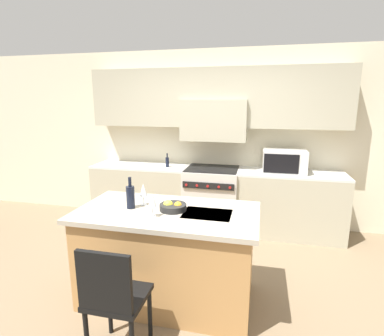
{
  "coord_description": "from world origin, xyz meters",
  "views": [
    {
      "loc": [
        0.7,
        -2.52,
        1.92
      ],
      "look_at": [
        -0.07,
        0.77,
        1.17
      ],
      "focal_mm": 28.0,
      "sensor_mm": 36.0,
      "label": 1
    }
  ],
  "objects_px": {
    "wine_glass_near": "(152,201)",
    "fruit_bowl": "(173,207)",
    "microwave": "(284,161)",
    "wine_glass_far": "(143,190)",
    "island_chair": "(113,296)",
    "wine_bottle": "(131,196)",
    "range_stove": "(212,198)",
    "oil_bottle_on_counter": "(167,162)"
  },
  "relations": [
    {
      "from": "wine_glass_near",
      "to": "fruit_bowl",
      "type": "bearing_deg",
      "value": 57.47
    },
    {
      "from": "microwave",
      "to": "wine_glass_far",
      "type": "distance_m",
      "value": 2.23
    },
    {
      "from": "fruit_bowl",
      "to": "wine_glass_far",
      "type": "bearing_deg",
      "value": 166.43
    },
    {
      "from": "wine_glass_far",
      "to": "fruit_bowl",
      "type": "xyz_separation_m",
      "value": [
        0.32,
        -0.08,
        -0.12
      ]
    },
    {
      "from": "island_chair",
      "to": "wine_bottle",
      "type": "distance_m",
      "value": 0.96
    },
    {
      "from": "wine_glass_far",
      "to": "range_stove",
      "type": "bearing_deg",
      "value": 76.43
    },
    {
      "from": "wine_bottle",
      "to": "fruit_bowl",
      "type": "xyz_separation_m",
      "value": [
        0.41,
        0.03,
        -0.08
      ]
    },
    {
      "from": "wine_glass_near",
      "to": "oil_bottle_on_counter",
      "type": "bearing_deg",
      "value": 104.0
    },
    {
      "from": "microwave",
      "to": "island_chair",
      "type": "height_order",
      "value": "microwave"
    },
    {
      "from": "wine_glass_near",
      "to": "oil_bottle_on_counter",
      "type": "height_order",
      "value": "oil_bottle_on_counter"
    },
    {
      "from": "oil_bottle_on_counter",
      "to": "wine_glass_far",
      "type": "bearing_deg",
      "value": -80.2
    },
    {
      "from": "wine_bottle",
      "to": "fruit_bowl",
      "type": "bearing_deg",
      "value": 4.55
    },
    {
      "from": "range_stove",
      "to": "wine_bottle",
      "type": "height_order",
      "value": "wine_bottle"
    },
    {
      "from": "fruit_bowl",
      "to": "oil_bottle_on_counter",
      "type": "distance_m",
      "value": 1.85
    },
    {
      "from": "island_chair",
      "to": "wine_glass_near",
      "type": "xyz_separation_m",
      "value": [
        0.08,
        0.63,
        0.52
      ]
    },
    {
      "from": "island_chair",
      "to": "fruit_bowl",
      "type": "height_order",
      "value": "fruit_bowl"
    },
    {
      "from": "microwave",
      "to": "island_chair",
      "type": "xyz_separation_m",
      "value": [
        -1.32,
        -2.61,
        -0.55
      ]
    },
    {
      "from": "range_stove",
      "to": "fruit_bowl",
      "type": "height_order",
      "value": "fruit_bowl"
    },
    {
      "from": "range_stove",
      "to": "wine_glass_far",
      "type": "xyz_separation_m",
      "value": [
        -0.41,
        -1.69,
        0.6
      ]
    },
    {
      "from": "microwave",
      "to": "oil_bottle_on_counter",
      "type": "distance_m",
      "value": 1.73
    },
    {
      "from": "wine_glass_far",
      "to": "wine_bottle",
      "type": "bearing_deg",
      "value": -127.9
    },
    {
      "from": "microwave",
      "to": "wine_glass_far",
      "type": "relative_size",
      "value": 2.7
    },
    {
      "from": "wine_bottle",
      "to": "oil_bottle_on_counter",
      "type": "xyz_separation_m",
      "value": [
        -0.2,
        1.77,
        -0.02
      ]
    },
    {
      "from": "microwave",
      "to": "range_stove",
      "type": "bearing_deg",
      "value": -178.96
    },
    {
      "from": "microwave",
      "to": "wine_glass_near",
      "type": "height_order",
      "value": "microwave"
    },
    {
      "from": "microwave",
      "to": "wine_bottle",
      "type": "height_order",
      "value": "microwave"
    },
    {
      "from": "fruit_bowl",
      "to": "wine_bottle",
      "type": "bearing_deg",
      "value": -175.45
    },
    {
      "from": "wine_bottle",
      "to": "wine_glass_far",
      "type": "bearing_deg",
      "value": 52.1
    },
    {
      "from": "microwave",
      "to": "wine_glass_near",
      "type": "bearing_deg",
      "value": -122.07
    },
    {
      "from": "wine_glass_far",
      "to": "fruit_bowl",
      "type": "relative_size",
      "value": 0.86
    },
    {
      "from": "microwave",
      "to": "island_chair",
      "type": "bearing_deg",
      "value": -116.8
    },
    {
      "from": "wine_bottle",
      "to": "wine_glass_near",
      "type": "distance_m",
      "value": 0.33
    },
    {
      "from": "wine_bottle",
      "to": "oil_bottle_on_counter",
      "type": "bearing_deg",
      "value": 96.48
    },
    {
      "from": "fruit_bowl",
      "to": "wine_glass_near",
      "type": "bearing_deg",
      "value": -122.53
    },
    {
      "from": "island_chair",
      "to": "wine_glass_far",
      "type": "distance_m",
      "value": 1.05
    },
    {
      "from": "microwave",
      "to": "fruit_bowl",
      "type": "xyz_separation_m",
      "value": [
        -1.11,
        -1.78,
        -0.14
      ]
    },
    {
      "from": "island_chair",
      "to": "microwave",
      "type": "bearing_deg",
      "value": 63.2
    },
    {
      "from": "wine_bottle",
      "to": "island_chair",
      "type": "bearing_deg",
      "value": -75.75
    },
    {
      "from": "microwave",
      "to": "wine_bottle",
      "type": "bearing_deg",
      "value": -129.99
    },
    {
      "from": "range_stove",
      "to": "oil_bottle_on_counter",
      "type": "height_order",
      "value": "oil_bottle_on_counter"
    },
    {
      "from": "range_stove",
      "to": "oil_bottle_on_counter",
      "type": "distance_m",
      "value": 0.88
    },
    {
      "from": "range_stove",
      "to": "microwave",
      "type": "xyz_separation_m",
      "value": [
        1.03,
        0.02,
        0.62
      ]
    }
  ]
}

